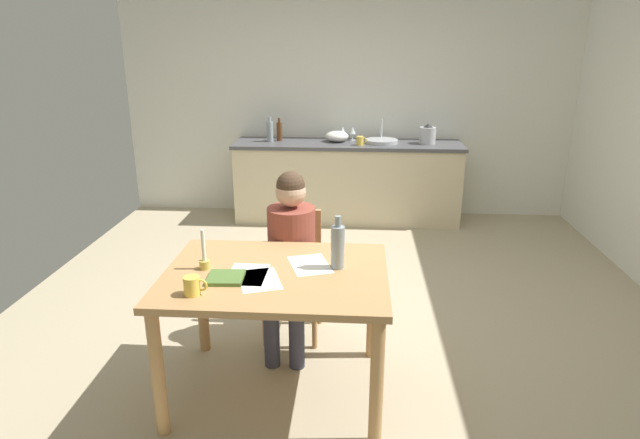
{
  "coord_description": "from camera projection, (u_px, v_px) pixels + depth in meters",
  "views": [
    {
      "loc": [
        0.1,
        -3.76,
        2.0
      ],
      "look_at": [
        -0.13,
        -0.33,
        0.85
      ],
      "focal_mm": 30.28,
      "sensor_mm": 36.0,
      "label": 1
    }
  ],
  "objects": [
    {
      "name": "sink_unit",
      "position": [
        382.0,
        141.0,
        6.0
      ],
      "size": [
        0.36,
        0.36,
        0.24
      ],
      "color": "#B2B7BC",
      "rests_on": "kitchen_counter"
    },
    {
      "name": "coffee_mug",
      "position": [
        193.0,
        286.0,
        2.72
      ],
      "size": [
        0.12,
        0.08,
        0.1
      ],
      "color": "#F2CC4C",
      "rests_on": "dining_table"
    },
    {
      "name": "candlestick",
      "position": [
        204.0,
        258.0,
        3.02
      ],
      "size": [
        0.06,
        0.06,
        0.23
      ],
      "color": "gold",
      "rests_on": "dining_table"
    },
    {
      "name": "teacup_on_counter",
      "position": [
        360.0,
        141.0,
        5.86
      ],
      "size": [
        0.11,
        0.08,
        0.1
      ],
      "color": "#F2CC4C",
      "rests_on": "kitchen_counter"
    },
    {
      "name": "person_seated",
      "position": [
        290.0,
        250.0,
        3.56
      ],
      "size": [
        0.33,
        0.6,
        1.19
      ],
      "color": "brown",
      "rests_on": "ground"
    },
    {
      "name": "paper_letter",
      "position": [
        259.0,
        280.0,
        2.9
      ],
      "size": [
        0.29,
        0.35,
        0.0
      ],
      "primitive_type": "cube",
      "rotation": [
        0.0,
        0.0,
        0.33
      ],
      "color": "white",
      "rests_on": "dining_table"
    },
    {
      "name": "mixing_bowl",
      "position": [
        337.0,
        136.0,
        6.08
      ],
      "size": [
        0.26,
        0.26,
        0.12
      ],
      "primitive_type": "ellipsoid",
      "color": "white",
      "rests_on": "kitchen_counter"
    },
    {
      "name": "ground_plane",
      "position": [
        340.0,
        312.0,
        4.21
      ],
      "size": [
        5.2,
        5.2,
        0.04
      ],
      "primitive_type": "cube",
      "color": "tan"
    },
    {
      "name": "wall_back",
      "position": [
        349.0,
        103.0,
        6.24
      ],
      "size": [
        5.2,
        0.12,
        2.6
      ],
      "primitive_type": "cube",
      "color": "silver",
      "rests_on": "ground"
    },
    {
      "name": "book_magazine",
      "position": [
        226.0,
        278.0,
        2.9
      ],
      "size": [
        0.2,
        0.2,
        0.02
      ],
      "primitive_type": "cube",
      "rotation": [
        0.0,
        0.0,
        0.05
      ],
      "color": "#507133",
      "rests_on": "dining_table"
    },
    {
      "name": "kitchen_counter",
      "position": [
        347.0,
        181.0,
        6.17
      ],
      "size": [
        2.55,
        0.64,
        0.9
      ],
      "color": "beige",
      "rests_on": "ground"
    },
    {
      "name": "stovetop_kettle",
      "position": [
        428.0,
        135.0,
        5.94
      ],
      "size": [
        0.18,
        0.18,
        0.22
      ],
      "color": "#B7BABF",
      "rests_on": "kitchen_counter"
    },
    {
      "name": "chair_at_table",
      "position": [
        294.0,
        267.0,
        3.76
      ],
      "size": [
        0.41,
        0.41,
        0.88
      ],
      "color": "tan",
      "rests_on": "ground"
    },
    {
      "name": "wine_glass_near_sink",
      "position": [
        353.0,
        131.0,
        6.13
      ],
      "size": [
        0.07,
        0.07,
        0.15
      ],
      "color": "silver",
      "rests_on": "kitchen_counter"
    },
    {
      "name": "wine_bottle_on_table",
      "position": [
        338.0,
        246.0,
        3.01
      ],
      "size": [
        0.08,
        0.08,
        0.31
      ],
      "color": "#8C999E",
      "rests_on": "dining_table"
    },
    {
      "name": "bottle_vinegar",
      "position": [
        279.0,
        131.0,
        6.11
      ],
      "size": [
        0.06,
        0.06,
        0.25
      ],
      "color": "#593319",
      "rests_on": "kitchen_counter"
    },
    {
      "name": "wine_glass_by_kettle",
      "position": [
        343.0,
        131.0,
        6.14
      ],
      "size": [
        0.07,
        0.07,
        0.15
      ],
      "color": "silver",
      "rests_on": "kitchen_counter"
    },
    {
      "name": "bottle_oil",
      "position": [
        270.0,
        131.0,
        6.06
      ],
      "size": [
        0.07,
        0.07,
        0.28
      ],
      "color": "#8C999E",
      "rests_on": "kitchen_counter"
    },
    {
      "name": "paper_envelope",
      "position": [
        247.0,
        274.0,
        2.97
      ],
      "size": [
        0.21,
        0.3,
        0.0
      ],
      "primitive_type": "cube",
      "rotation": [
        0.0,
        0.0,
        -0.01
      ],
      "color": "white",
      "rests_on": "dining_table"
    },
    {
      "name": "dining_table",
      "position": [
        276.0,
        290.0,
        3.03
      ],
      "size": [
        1.24,
        0.94,
        0.77
      ],
      "color": "tan",
      "rests_on": "ground"
    },
    {
      "name": "paper_bill",
      "position": [
        310.0,
        265.0,
        3.09
      ],
      "size": [
        0.29,
        0.35,
        0.0
      ],
      "primitive_type": "cube",
      "rotation": [
        0.0,
        0.0,
        0.33
      ],
      "color": "white",
      "rests_on": "dining_table"
    }
  ]
}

